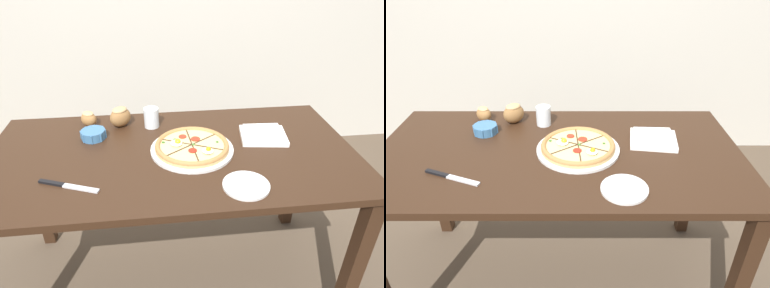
# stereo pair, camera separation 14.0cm
# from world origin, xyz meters

# --- Properties ---
(ground_plane) EXTENTS (12.00, 12.00, 0.00)m
(ground_plane) POSITION_xyz_m (0.00, 0.00, 0.00)
(ground_plane) COLOR brown
(dining_table) EXTENTS (1.51, 0.77, 0.76)m
(dining_table) POSITION_xyz_m (0.00, 0.00, 0.66)
(dining_table) COLOR #331E11
(dining_table) RESTS_ON ground_plane
(pizza) EXTENTS (0.34, 0.34, 0.05)m
(pizza) POSITION_xyz_m (0.08, 0.00, 0.78)
(pizza) COLOR white
(pizza) RESTS_ON dining_table
(ramekin_bowl) EXTENTS (0.11, 0.11, 0.04)m
(ramekin_bowl) POSITION_xyz_m (-0.33, 0.15, 0.78)
(ramekin_bowl) COLOR teal
(ramekin_bowl) RESTS_ON dining_table
(napkin_folded) EXTENTS (0.21, 0.19, 0.04)m
(napkin_folded) POSITION_xyz_m (0.41, 0.07, 0.78)
(napkin_folded) COLOR white
(napkin_folded) RESTS_ON dining_table
(bread_piece_near) EXTENTS (0.13, 0.13, 0.09)m
(bread_piece_near) POSITION_xyz_m (-0.22, 0.26, 0.81)
(bread_piece_near) COLOR olive
(bread_piece_near) RESTS_ON dining_table
(bread_piece_mid) EXTENTS (0.10, 0.09, 0.07)m
(bread_piece_mid) POSITION_xyz_m (-0.37, 0.28, 0.80)
(bread_piece_mid) COLOR #A3703D
(bread_piece_mid) RESTS_ON dining_table
(knife_main) EXTENTS (0.22, 0.10, 0.01)m
(knife_main) POSITION_xyz_m (-0.38, -0.19, 0.76)
(knife_main) COLOR silver
(knife_main) RESTS_ON dining_table
(water_glass) EXTENTS (0.07, 0.07, 0.09)m
(water_glass) POSITION_xyz_m (-0.08, 0.24, 0.80)
(water_glass) COLOR white
(water_glass) RESTS_ON dining_table
(side_saucer) EXTENTS (0.17, 0.17, 0.01)m
(side_saucer) POSITION_xyz_m (0.24, -0.26, 0.76)
(side_saucer) COLOR white
(side_saucer) RESTS_ON dining_table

